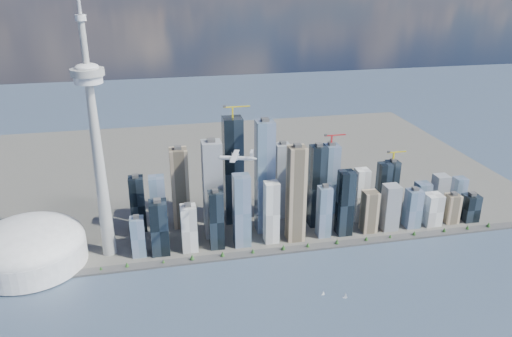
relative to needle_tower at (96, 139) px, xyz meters
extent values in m
cube|color=#383838|center=(300.00, -60.00, -233.84)|extent=(1100.00, 22.00, 4.00)
cube|color=#4C4C47|center=(300.00, 390.00, -234.34)|extent=(1400.00, 900.00, 3.00)
cylinder|color=#3F2D1E|center=(-176.67, -60.00, -230.64)|extent=(1.00, 1.00, 2.40)
cone|color=#20491A|center=(-176.67, -60.00, -227.04)|extent=(7.20, 7.20, 8.00)
cylinder|color=#3F2D1E|center=(-90.00, -60.00, -230.64)|extent=(1.00, 1.00, 2.40)
cone|color=#20491A|center=(-90.00, -60.00, -227.04)|extent=(7.20, 7.20, 8.00)
cylinder|color=#3F2D1E|center=(-3.33, -60.00, -230.64)|extent=(1.00, 1.00, 2.40)
cone|color=#20491A|center=(-3.33, -60.00, -227.04)|extent=(7.20, 7.20, 8.00)
cylinder|color=#3F2D1E|center=(83.33, -60.00, -230.64)|extent=(1.00, 1.00, 2.40)
cone|color=#20491A|center=(83.33, -60.00, -227.04)|extent=(7.20, 7.20, 8.00)
cylinder|color=#3F2D1E|center=(170.00, -60.00, -230.64)|extent=(1.00, 1.00, 2.40)
cone|color=#20491A|center=(170.00, -60.00, -227.04)|extent=(7.20, 7.20, 8.00)
cylinder|color=#3F2D1E|center=(256.67, -60.00, -230.64)|extent=(1.00, 1.00, 2.40)
cone|color=#20491A|center=(256.67, -60.00, -227.04)|extent=(7.20, 7.20, 8.00)
cylinder|color=#3F2D1E|center=(343.33, -60.00, -230.64)|extent=(1.00, 1.00, 2.40)
cone|color=#20491A|center=(343.33, -60.00, -227.04)|extent=(7.20, 7.20, 8.00)
cylinder|color=#3F2D1E|center=(430.00, -60.00, -230.64)|extent=(1.00, 1.00, 2.40)
cone|color=#20491A|center=(430.00, -60.00, -227.04)|extent=(7.20, 7.20, 8.00)
cylinder|color=#3F2D1E|center=(516.67, -60.00, -230.64)|extent=(1.00, 1.00, 2.40)
cone|color=#20491A|center=(516.67, -60.00, -227.04)|extent=(7.20, 7.20, 8.00)
cylinder|color=#3F2D1E|center=(603.33, -60.00, -230.64)|extent=(1.00, 1.00, 2.40)
cone|color=#20491A|center=(603.33, -60.00, -227.04)|extent=(7.20, 7.20, 8.00)
cylinder|color=#3F2D1E|center=(690.00, -60.00, -230.64)|extent=(1.00, 1.00, 2.40)
cone|color=#20491A|center=(690.00, -60.00, -227.04)|extent=(7.20, 7.20, 8.00)
cylinder|color=#3F2D1E|center=(776.67, -60.00, -230.64)|extent=(1.00, 1.00, 2.40)
cone|color=#20491A|center=(776.67, -60.00, -227.04)|extent=(7.20, 7.20, 8.00)
cube|color=black|center=(100.00, -20.00, -178.20)|extent=(34.00, 34.00, 109.28)
cube|color=#6C88A3|center=(100.00, 30.00, -163.30)|extent=(30.00, 30.00, 139.08)
cube|color=silver|center=(150.00, -20.00, -185.65)|extent=(30.00, 30.00, 94.37)
cube|color=tan|center=(150.00, 85.00, -145.91)|extent=(36.00, 36.00, 173.85)
cube|color=gray|center=(205.00, 30.00, -131.01)|extent=(38.00, 38.00, 203.65)
cube|color=black|center=(205.00, -20.00, -173.23)|extent=(28.00, 28.00, 119.21)
cube|color=#6C88A3|center=(260.00, -20.00, -158.33)|extent=(32.00, 32.00, 149.01)
cube|color=black|center=(260.00, 85.00, -116.11)|extent=(40.00, 40.00, 233.45)
cube|color=#6C88A3|center=(315.00, 30.00, -113.63)|extent=(36.00, 36.00, 238.42)
cube|color=silver|center=(315.00, -20.00, -168.27)|extent=(28.00, 28.00, 129.14)
cube|color=tan|center=(370.00, -20.00, -133.50)|extent=(34.00, 34.00, 198.68)
cube|color=gray|center=(370.00, 85.00, -148.40)|extent=(30.00, 30.00, 168.88)
cube|color=black|center=(425.00, 30.00, -143.43)|extent=(32.00, 32.00, 178.81)
cube|color=#6C88A3|center=(425.00, -20.00, -178.20)|extent=(26.00, 26.00, 109.28)
cube|color=black|center=(475.00, -20.00, -163.30)|extent=(30.00, 30.00, 139.08)
cube|color=#6C88A3|center=(475.00, 85.00, -153.37)|extent=(34.00, 34.00, 158.95)
cube|color=silver|center=(525.00, 30.00, -173.23)|extent=(28.00, 28.00, 119.21)
cube|color=tan|center=(525.00, -20.00, -188.14)|extent=(30.00, 30.00, 89.41)
cube|color=gray|center=(575.00, -20.00, -183.17)|extent=(32.00, 32.00, 99.34)
cube|color=black|center=(575.00, 30.00, -168.27)|extent=(26.00, 26.00, 129.14)
cube|color=#6C88A3|center=(625.00, -20.00, -190.62)|extent=(30.00, 30.00, 84.44)
cube|color=black|center=(625.00, 85.00, -178.20)|extent=(28.00, 28.00, 109.28)
cube|color=#6C88A3|center=(675.00, 30.00, -195.59)|extent=(30.00, 30.00, 74.51)
cube|color=silver|center=(675.00, -20.00, -198.07)|extent=(34.00, 34.00, 69.54)
cube|color=tan|center=(720.00, -20.00, -200.55)|extent=(28.00, 28.00, 64.57)
cube|color=gray|center=(720.00, 30.00, -188.14)|extent=(30.00, 30.00, 89.41)
cube|color=black|center=(765.00, -20.00, -203.04)|extent=(32.00, 32.00, 59.60)
cube|color=#6C88A3|center=(765.00, 30.00, -193.10)|extent=(26.00, 26.00, 79.47)
cube|color=black|center=(60.00, 85.00, -173.23)|extent=(30.00, 30.00, 119.21)
cube|color=#6C88A3|center=(60.00, -20.00, -193.10)|extent=(26.00, 26.00, 79.47)
cube|color=yellow|center=(260.00, 85.00, 11.61)|extent=(3.00, 3.00, 22.00)
cube|color=yellow|center=(268.25, 85.00, 22.61)|extent=(55.00, 2.20, 2.20)
cube|color=#383838|center=(243.50, 85.00, 24.61)|extent=(6.00, 4.00, 4.00)
cube|color=red|center=(475.00, 85.00, -62.89)|extent=(3.00, 3.00, 22.00)
cube|color=red|center=(482.20, 85.00, -51.89)|extent=(48.00, 2.20, 2.20)
cube|color=#383838|center=(460.60, 85.00, -49.89)|extent=(6.00, 4.00, 4.00)
cube|color=yellow|center=(625.00, 85.00, -112.56)|extent=(3.00, 3.00, 22.00)
cube|color=yellow|center=(631.75, 85.00, -101.56)|extent=(45.00, 2.20, 2.20)
cube|color=#383838|center=(611.50, 85.00, -99.56)|extent=(6.00, 4.00, 4.00)
cone|color=#A3A49F|center=(0.00, 0.00, -62.84)|extent=(26.00, 26.00, 340.00)
cylinder|color=silver|center=(0.00, 0.00, 107.16)|extent=(48.00, 48.00, 14.00)
cylinder|color=#A3A49F|center=(0.00, 0.00, 119.16)|extent=(56.00, 56.00, 12.00)
ellipsoid|color=silver|center=(0.00, 0.00, 127.16)|extent=(40.00, 40.00, 14.00)
cylinder|color=#A3A49F|center=(0.00, 0.00, 167.16)|extent=(11.00, 11.00, 80.00)
cylinder|color=silver|center=(0.00, 0.00, 207.16)|extent=(18.00, 18.00, 10.00)
cylinder|color=silver|center=(-140.00, -10.00, -210.84)|extent=(200.00, 200.00, 44.00)
ellipsoid|color=silver|center=(-140.00, -10.00, -188.84)|extent=(200.00, 200.00, 84.00)
cylinder|color=silver|center=(233.41, -108.95, -13.74)|extent=(54.67, 22.73, 6.78)
cone|color=silver|center=(206.06, -100.52, -13.74)|extent=(9.09, 8.67, 6.78)
cone|color=silver|center=(261.77, -117.70, -13.74)|extent=(12.13, 9.61, 6.78)
cube|color=silver|center=(231.38, -108.33, -10.13)|extent=(25.60, 59.22, 1.06)
cylinder|color=silver|center=(227.95, -119.47, -11.83)|extent=(12.27, 7.08, 3.82)
cylinder|color=silver|center=(234.82, -97.18, -11.83)|extent=(12.27, 7.08, 3.82)
cylinder|color=#3F3F3F|center=(221.87, -117.59, -11.83)|extent=(2.80, 8.20, 8.48)
cylinder|color=#3F3F3F|center=(228.74, -95.31, -11.83)|extent=(2.80, 8.20, 8.48)
cube|color=silver|center=(258.73, -116.76, -6.95)|extent=(5.92, 2.56, 11.66)
cube|color=silver|center=(258.73, -116.76, -1.02)|extent=(10.08, 19.61, 0.74)
cube|color=silver|center=(396.30, -226.03, -235.39)|extent=(7.01, 4.44, 0.90)
cylinder|color=#999999|center=(396.30, -226.03, -230.22)|extent=(0.27, 0.27, 10.12)
cube|color=silver|center=(362.97, -210.39, -235.50)|extent=(5.27, 2.14, 0.68)
cylinder|color=#999999|center=(362.97, -210.39, -231.57)|extent=(0.20, 0.20, 7.68)
camera|label=1|loc=(106.06, -879.93, 280.58)|focal=35.00mm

